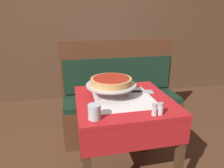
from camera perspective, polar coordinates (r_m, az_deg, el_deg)
name	(u,v)px	position (r m, az deg, el deg)	size (l,w,h in m)	color
dining_table_front	(123,113)	(1.58, 3.29, -8.35)	(0.71, 0.71, 0.77)	red
dining_table_rear	(114,66)	(2.99, 0.67, 5.23)	(0.67, 0.67, 0.78)	#194799
booth_bench	(121,107)	(2.38, 2.53, -6.64)	(1.33, 0.44, 1.11)	brown
back_wall_panel	(91,26)	(3.38, -5.91, 16.05)	(6.00, 0.04, 2.40)	brown
pizza_pan_stand	(111,85)	(1.55, -0.23, -0.34)	(0.39, 0.39, 0.10)	#ADADB2
deep_dish_pizza	(111,81)	(1.54, -0.24, 0.90)	(0.32, 0.32, 0.05)	tan
pizza_server	(138,91)	(1.66, 7.48, -2.13)	(0.27, 0.10, 0.01)	#BCBCC1
water_glass_near	(94,112)	(1.22, -5.05, -7.92)	(0.08, 0.08, 0.09)	silver
salt_shaker	(154,110)	(1.29, 12.05, -7.20)	(0.03, 0.03, 0.08)	silver
pepper_shaker	(161,109)	(1.30, 13.73, -6.93)	(0.03, 0.03, 0.08)	silver
napkin_holder	(107,81)	(1.78, -1.42, 0.85)	(0.10, 0.05, 0.09)	#B2B2B7
condiment_caddy	(121,56)	(2.91, 2.51, 7.99)	(0.14, 0.14, 0.17)	black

